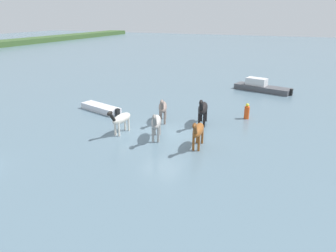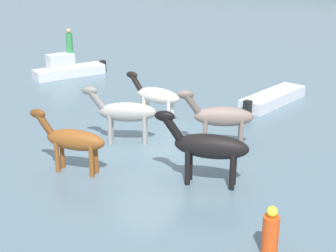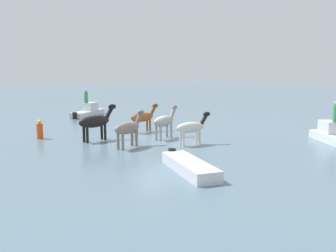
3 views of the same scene
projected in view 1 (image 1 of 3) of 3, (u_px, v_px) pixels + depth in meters
ground_plane at (161, 133)px, 19.37m from camera, size 192.25×192.25×0.00m
horse_gray_outer at (198, 131)px, 17.04m from camera, size 2.35×0.74×1.81m
horse_lead at (121, 119)px, 19.05m from camera, size 2.26×0.66×1.75m
horse_rear_stallion at (203, 109)px, 20.59m from camera, size 2.64×0.96×2.04m
horse_pinto_flank at (163, 107)px, 21.11m from camera, size 2.41×1.24×1.90m
horse_mid_herd at (156, 122)px, 18.17m from camera, size 2.43×1.23×1.91m
boat_dinghy_port at (261, 88)px, 29.90m from camera, size 2.80×5.57×1.36m
boat_tender_starboard at (101, 109)px, 23.75m from camera, size 2.03×3.91×0.71m
buoy_channel_marker at (247, 112)px, 21.93m from camera, size 0.36×0.36×1.14m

